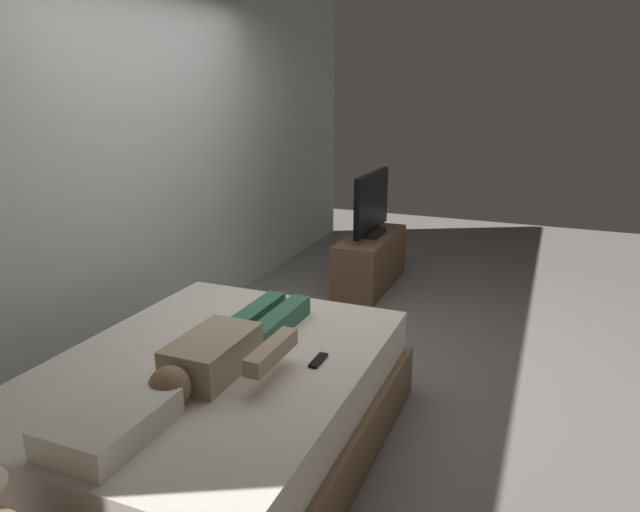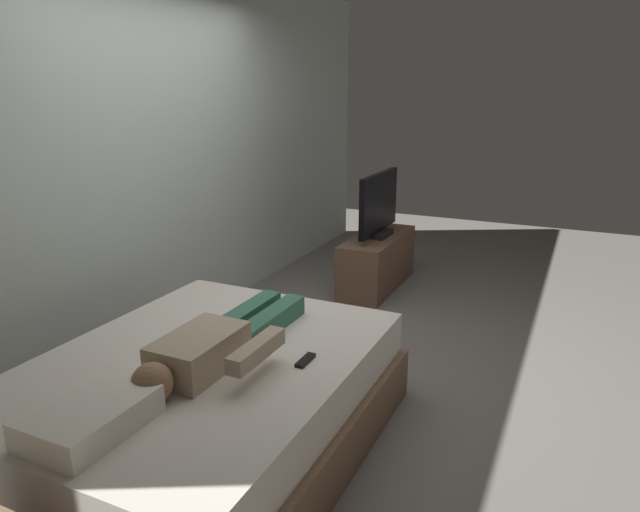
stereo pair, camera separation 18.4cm
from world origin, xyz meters
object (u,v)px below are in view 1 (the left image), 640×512
at_px(pillow, 110,423).
at_px(bed, 214,409).
at_px(remote, 318,360).
at_px(tv, 372,205).
at_px(person, 230,346).
at_px(tv_stand, 370,261).

bearing_deg(pillow, bed, 0.00).
relative_size(remote, tv, 0.17).
relative_size(person, remote, 8.40).
bearing_deg(remote, tv, 12.07).
xyz_separation_m(tv_stand, tv, (0.00, -0.00, 0.53)).
relative_size(pillow, person, 0.38).
height_order(pillow, tv_stand, pillow).
xyz_separation_m(remote, tv, (2.65, 0.57, 0.24)).
relative_size(bed, tv, 2.32).
distance_m(person, tv_stand, 2.83).
bearing_deg(pillow, tv, 1.07).
distance_m(remote, tv, 2.72).
xyz_separation_m(person, tv, (2.80, 0.16, 0.16)).
distance_m(pillow, tv, 3.53).
distance_m(person, remote, 0.44).
bearing_deg(tv, remote, -167.93).
height_order(remote, tv_stand, remote).
height_order(bed, tv, tv).
bearing_deg(tv_stand, pillow, -178.93).
height_order(person, remote, person).
relative_size(remote, tv_stand, 0.14).
relative_size(person, tv, 1.43).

